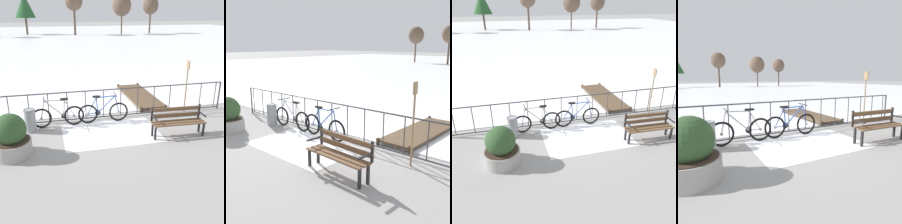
% 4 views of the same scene
% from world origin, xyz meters
% --- Properties ---
extents(ground_plane, '(160.00, 160.00, 0.00)m').
position_xyz_m(ground_plane, '(0.00, 0.00, 0.00)').
color(ground_plane, gray).
extents(snow_patch, '(2.94, 1.90, 0.01)m').
position_xyz_m(snow_patch, '(-0.02, -1.20, 0.00)').
color(snow_patch, white).
rests_on(snow_patch, ground).
extents(railing_fence, '(9.06, 0.06, 1.07)m').
position_xyz_m(railing_fence, '(0.00, 0.00, 0.56)').
color(railing_fence, '#38383D').
rests_on(railing_fence, ground).
extents(bicycle_near_railing, '(1.71, 0.52, 0.97)m').
position_xyz_m(bicycle_near_railing, '(-0.07, -0.28, 0.37)').
color(bicycle_near_railing, black).
rests_on(bicycle_near_railing, ground).
extents(bicycle_second, '(1.71, 0.52, 0.97)m').
position_xyz_m(bicycle_second, '(-1.57, -0.28, 0.37)').
color(bicycle_second, black).
rests_on(bicycle_second, ground).
extents(park_bench, '(1.62, 0.56, 0.89)m').
position_xyz_m(park_bench, '(1.90, -1.76, 0.51)').
color(park_bench, brown).
rests_on(park_bench, ground).
extents(planter_with_shrub, '(1.01, 1.01, 1.15)m').
position_xyz_m(planter_with_shrub, '(-2.84, -1.89, 0.51)').
color(planter_with_shrub, '#9E9B96').
rests_on(planter_with_shrub, ground).
extents(trash_bin, '(0.35, 0.35, 0.73)m').
position_xyz_m(trash_bin, '(-2.43, -0.48, 0.37)').
color(trash_bin, gray).
rests_on(trash_bin, ground).
extents(oar_upright, '(0.04, 0.16, 1.98)m').
position_xyz_m(oar_upright, '(2.88, -0.38, 1.14)').
color(oar_upright, '#937047').
rests_on(oar_upright, ground).
extents(wooden_dock, '(1.10, 3.42, 0.20)m').
position_xyz_m(wooden_dock, '(1.99, 1.96, 0.12)').
color(wooden_dock, brown).
rests_on(wooden_dock, ground).
extents(tree_west_mid, '(2.23, 2.23, 5.16)m').
position_xyz_m(tree_west_mid, '(-14.72, 33.81, 3.91)').
color(tree_west_mid, brown).
rests_on(tree_west_mid, ground).
extents(tree_far_east, '(2.08, 2.08, 5.12)m').
position_xyz_m(tree_far_east, '(-9.35, 32.80, 3.93)').
color(tree_far_east, brown).
rests_on(tree_far_east, ground).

